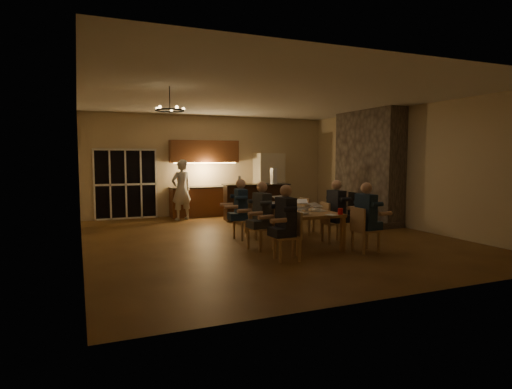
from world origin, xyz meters
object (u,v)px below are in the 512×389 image
object	(u,v)px
chair_left_mid	(261,228)
person_right_near	(366,217)
dining_table	(289,225)
person_left_near	(286,223)
bar_island	(256,202)
redcup_mid	(265,204)
person_right_mid	(336,211)
bar_blender	(274,176)
person_left_mid	(262,216)
mug_mid	(280,203)
can_silver	(307,208)
chair_right_near	(366,230)
laptop_d	(301,202)
person_left_far	(241,209)
laptop_c	(277,203)
chair_left_far	(245,220)
bar_bottle	(239,180)
chair_right_mid	(334,222)
chair_right_far	(311,216)
can_cola	(259,200)
plate_far	(292,203)
mug_front	(300,208)
laptop_f	(282,198)
refrigerator	(269,183)
laptop_a	(299,208)
chandelier	(170,110)
redcup_near	(340,211)
plate_near	(316,209)
standing_person	(181,190)
chair_left_near	(287,236)
laptop_e	(263,199)
laptop_b	(319,206)
mug_back	(260,203)

from	to	relation	value
chair_left_mid	person_right_near	distance (m)	2.09
dining_table	person_left_near	world-z (taller)	person_left_near
bar_island	redcup_mid	world-z (taller)	bar_island
person_right_mid	bar_blender	world-z (taller)	bar_blender
person_left_mid	mug_mid	xyz separation A→B (m)	(0.98, 1.17, 0.11)
mug_mid	can_silver	distance (m)	1.30
chair_right_near	laptop_d	world-z (taller)	laptop_d
person_left_far	laptop_c	size ratio (longest dim) A/B	4.31
chair_left_far	redcup_mid	size ratio (longest dim) A/B	7.42
person_left_near	bar_bottle	bearing A→B (deg)	166.06
chair_right_mid	chair_right_far	distance (m)	1.11
can_cola	plate_far	xyz separation A→B (m)	(0.61, -0.64, -0.05)
person_right_mid	mug_front	distance (m)	0.91
laptop_f	mug_front	xyz separation A→B (m)	(-0.33, -1.52, -0.06)
refrigerator	can_cola	xyz separation A→B (m)	(-1.76, -3.26, -0.19)
chair_left_far	laptop_a	distance (m)	1.73
chandelier	redcup_near	world-z (taller)	chandelier
plate_near	bar_blender	size ratio (longest dim) A/B	0.57
mug_mid	can_cola	world-z (taller)	can_cola
chair_left_mid	mug_mid	bearing A→B (deg)	120.08
chair_right_near	standing_person	xyz separation A→B (m)	(-2.37, 5.72, 0.46)
chair_left_near	plate_far	world-z (taller)	chair_left_near
chair_left_mid	refrigerator	bearing A→B (deg)	135.06
standing_person	laptop_e	xyz separation A→B (m)	(1.30, -3.09, -0.04)
chair_right_far	person_left_near	world-z (taller)	person_left_near
can_cola	laptop_a	bearing A→B (deg)	-93.45
chair_right_near	mug_mid	bearing A→B (deg)	19.44
person_left_far	redcup_near	xyz separation A→B (m)	(1.33, -2.00, 0.12)
mug_mid	plate_far	bearing A→B (deg)	19.86
can_cola	plate_near	size ratio (longest dim) A/B	0.45
person_right_mid	laptop_a	bearing A→B (deg)	108.26
person_right_mid	chair_left_mid	bearing A→B (deg)	86.75
person_left_near	chair_left_mid	bearing A→B (deg)	179.17
chair_right_far	plate_far	bearing A→B (deg)	67.38
chair_right_mid	redcup_near	distance (m)	1.02
chair_left_near	person_left_mid	xyz separation A→B (m)	(-0.05, 1.02, 0.24)
laptop_e	can_silver	world-z (taller)	laptop_e
laptop_b	redcup_mid	xyz separation A→B (m)	(-0.70, 1.19, -0.05)
mug_front	bar_blender	world-z (taller)	bar_blender
refrigerator	mug_back	world-z (taller)	refrigerator
can_silver	chair_right_far	bearing A→B (deg)	56.20
mug_back	refrigerator	bearing A→B (deg)	62.83
redcup_mid	bar_bottle	distance (m)	2.98
can_silver	can_cola	distance (m)	2.09
chair_right_far	standing_person	size ratio (longest dim) A/B	0.49
standing_person	plate_near	bearing A→B (deg)	90.61
laptop_c	can_cola	xyz separation A→B (m)	(0.12, 1.32, -0.05)
person_left_near	standing_person	xyz separation A→B (m)	(-0.60, 5.73, 0.21)
laptop_b	plate_far	world-z (taller)	laptop_b
chair_left_near	can_cola	world-z (taller)	chair_left_near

